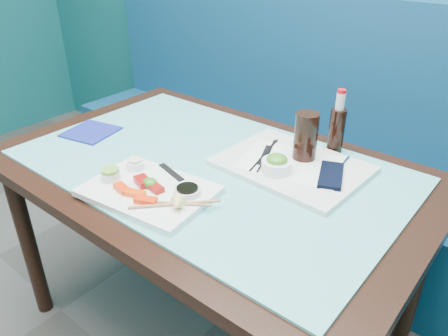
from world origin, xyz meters
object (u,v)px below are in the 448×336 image
Objects in this scene: dining_table at (209,188)px; serving_tray at (292,166)px; booth_bench at (321,169)px; seaweed_bowl at (277,166)px; sashimi_plate at (149,191)px; cola_glass at (306,136)px; cola_bottle_body at (336,131)px; blue_napkin at (91,132)px.

dining_table is 0.28m from serving_tray.
booth_bench reaches higher than seaweed_bowl.
seaweed_bowl reaches higher than sashimi_plate.
cola_glass reaches higher than dining_table.
seaweed_bowl is 0.14m from cola_glass.
cola_bottle_body is at bearing 74.85° from cola_glass.
cola_bottle_body is at bearing 29.55° from blue_napkin.
seaweed_bowl is at bearing 47.66° from sashimi_plate.
blue_napkin is at bearing 156.13° from sashimi_plate.
sashimi_plate is 2.12× the size of blue_napkin.
cola_glass is (0.02, 0.13, 0.06)m from seaweed_bowl.
dining_table is 3.92× the size of sashimi_plate.
blue_napkin is at bearing -150.45° from cola_bottle_body.
cola_glass is at bearing 81.25° from seaweed_bowl.
booth_bench is 0.73m from cola_bottle_body.
dining_table is at bearing -128.14° from cola_bottle_body.
sashimi_plate reaches higher than dining_table.
cola_bottle_body is at bearing 57.42° from sashimi_plate.
sashimi_plate is 2.37× the size of cola_bottle_body.
cola_bottle_body is (0.28, 0.59, 0.07)m from sashimi_plate.
sashimi_plate is 0.39m from seaweed_bowl.
serving_tray is (0.24, 0.39, -0.00)m from sashimi_plate.
dining_table is 15.02× the size of seaweed_bowl.
sashimi_plate reaches higher than blue_napkin.
cola_bottle_body is at bearing 79.02° from serving_tray.
sashimi_plate is 0.46m from serving_tray.
sashimi_plate is (-0.01, -1.08, 0.39)m from booth_bench.
blue_napkin is (-0.49, 0.15, -0.01)m from sashimi_plate.
booth_bench is 17.81× the size of blue_napkin.
seaweed_bowl reaches higher than dining_table.
seaweed_bowl is (0.21, 0.07, 0.13)m from dining_table.
sashimi_plate is at bearing -118.92° from cola_glass.
booth_bench is 6.78× the size of serving_tray.
seaweed_bowl is (-0.01, -0.07, 0.03)m from serving_tray.
dining_table is 9.29× the size of cola_bottle_body.
booth_bench reaches higher than cola_glass.
cola_bottle_body reaches higher than dining_table.
seaweed_bowl is at bearing 13.13° from blue_napkin.
dining_table is 0.47m from cola_bottle_body.
sashimi_plate is 0.51m from blue_napkin.
cola_bottle_body is at bearing -61.44° from booth_bench.
booth_bench is 0.82m from serving_tray.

